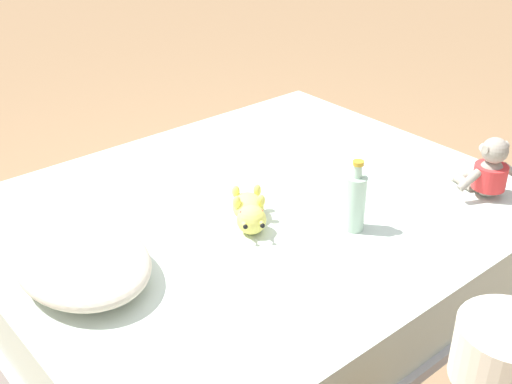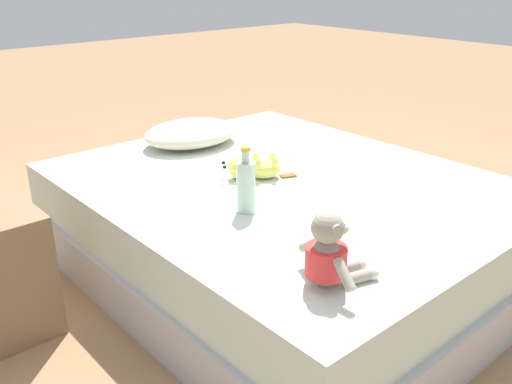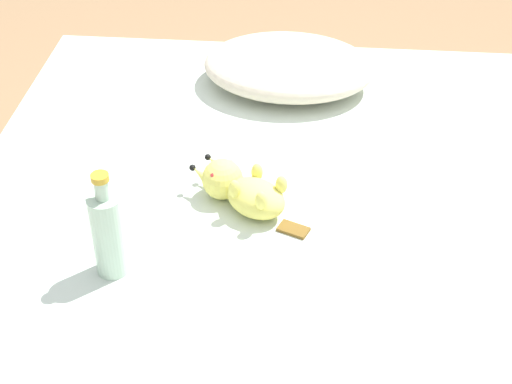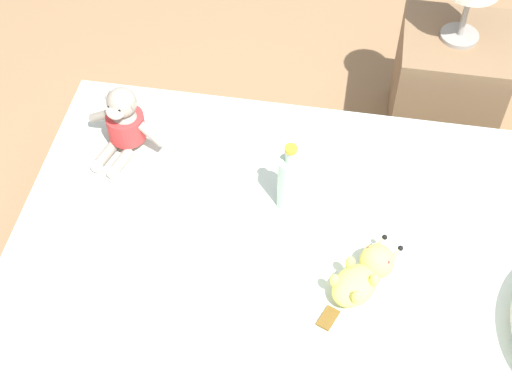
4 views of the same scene
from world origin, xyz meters
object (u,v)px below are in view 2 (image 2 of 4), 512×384
at_px(bed, 284,225).
at_px(glass_bottle, 246,186).
at_px(plush_yellow_creature, 254,168).
at_px(plush_monkey, 329,255).
at_px(pillow, 191,133).

bearing_deg(bed, glass_bottle, -157.03).
xyz_separation_m(bed, glass_bottle, (-0.34, -0.15, 0.32)).
bearing_deg(plush_yellow_creature, glass_bottle, -135.59).
relative_size(plush_monkey, glass_bottle, 1.11).
xyz_separation_m(pillow, glass_bottle, (-0.33, -0.83, 0.04)).
bearing_deg(plush_yellow_creature, plush_monkey, -116.90).
xyz_separation_m(pillow, plush_monkey, (-0.49, -1.39, 0.03)).
bearing_deg(glass_bottle, plush_yellow_creature, 44.41).
height_order(bed, plush_yellow_creature, plush_yellow_creature).
distance_m(pillow, plush_yellow_creature, 0.59).
xyz_separation_m(bed, plush_monkey, (-0.50, -0.70, 0.31)).
height_order(plush_yellow_creature, glass_bottle, glass_bottle).
distance_m(plush_monkey, plush_yellow_creature, 0.90).
xyz_separation_m(pillow, plush_yellow_creature, (-0.08, -0.58, -0.01)).
height_order(plush_monkey, plush_yellow_creature, plush_monkey).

